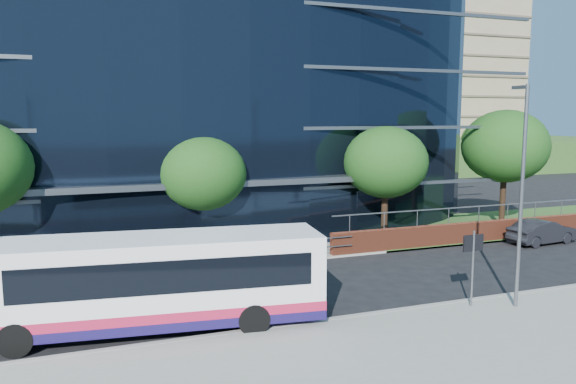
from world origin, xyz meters
name	(u,v)px	position (x,y,z in m)	size (l,w,h in m)	color
ground	(341,310)	(0.00, 0.00, 0.00)	(200.00, 200.00, 0.00)	black
pavement_near	(418,365)	(0.00, -5.00, 0.07)	(80.00, 8.00, 0.15)	gray
kerb	(353,318)	(0.00, -1.00, 0.08)	(80.00, 0.25, 0.16)	gray
yellow_line_outer	(351,318)	(0.00, -0.80, 0.01)	(80.00, 0.08, 0.01)	gold
yellow_line_inner	(349,316)	(0.00, -0.65, 0.01)	(80.00, 0.08, 0.01)	gold
far_forecourt	(140,254)	(-6.00, 11.00, 0.05)	(50.00, 8.00, 0.10)	gray
glass_office	(152,102)	(-4.00, 20.85, 8.00)	(44.00, 23.10, 16.00)	black
guard_railings	(102,262)	(-8.00, 7.00, 0.82)	(24.00, 0.05, 1.10)	slate
apartment_block	(368,88)	(32.00, 57.21, 11.11)	(60.00, 42.00, 30.00)	#2D511E
street_sign	(473,253)	(4.50, -1.59, 2.15)	(0.85, 0.09, 2.80)	slate
tree_far_b	(203,174)	(-3.00, 9.50, 4.21)	(4.29, 4.29, 6.05)	black
tree_far_c	(386,162)	(7.00, 9.00, 4.54)	(4.62, 4.62, 6.51)	black
tree_far_d	(505,146)	(16.00, 10.00, 5.19)	(5.28, 5.28, 7.44)	black
tree_dist_e	(378,138)	(24.00, 40.00, 4.54)	(4.62, 4.62, 6.51)	black
tree_dist_f	(478,138)	(40.00, 42.00, 4.21)	(4.29, 4.29, 6.05)	black
streetlight_east	(521,190)	(6.00, -2.17, 4.44)	(0.15, 0.77, 8.00)	slate
city_bus	(150,282)	(-6.73, 0.45, 1.66)	(11.82, 4.03, 3.14)	white
parked_car	(542,232)	(15.22, 5.88, 0.68)	(1.44, 4.14, 1.36)	black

